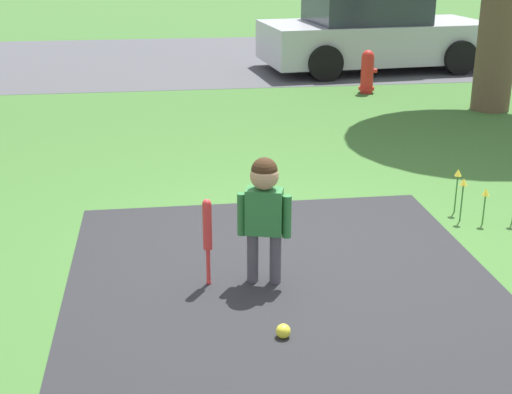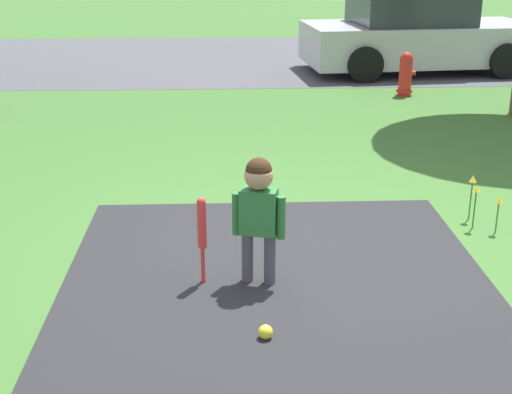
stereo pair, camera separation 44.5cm
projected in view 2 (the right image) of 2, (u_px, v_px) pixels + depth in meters
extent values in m
plane|color=#3D6B2D|center=(307.00, 248.00, 5.43)|extent=(60.00, 60.00, 0.00)
cube|color=#4C4C51|center=(256.00, 58.00, 13.93)|extent=(40.00, 6.00, 0.01)
cylinder|color=#4C4751|center=(247.00, 257.00, 4.85)|extent=(0.08, 0.08, 0.36)
cylinder|color=#4C4751|center=(270.00, 259.00, 4.82)|extent=(0.08, 0.08, 0.36)
cube|color=#2D7238|center=(259.00, 212.00, 4.72)|extent=(0.27, 0.20, 0.31)
cylinder|color=#2D7238|center=(237.00, 214.00, 4.76)|extent=(0.06, 0.06, 0.29)
cylinder|color=#2D7238|center=(281.00, 218.00, 4.70)|extent=(0.06, 0.06, 0.29)
sphere|color=tan|center=(259.00, 176.00, 4.63)|extent=(0.19, 0.19, 0.19)
sphere|color=#382314|center=(259.00, 171.00, 4.62)|extent=(0.18, 0.18, 0.18)
sphere|color=red|center=(203.00, 280.00, 4.89)|extent=(0.03, 0.03, 0.03)
cylinder|color=red|center=(203.00, 265.00, 4.85)|extent=(0.03, 0.03, 0.27)
cylinder|color=red|center=(202.00, 224.00, 4.75)|extent=(0.06, 0.06, 0.33)
sphere|color=red|center=(201.00, 202.00, 4.69)|extent=(0.06, 0.06, 0.06)
sphere|color=yellow|center=(266.00, 332.00, 4.19)|extent=(0.09, 0.09, 0.09)
cylinder|color=red|center=(405.00, 77.00, 10.57)|extent=(0.19, 0.19, 0.56)
sphere|color=red|center=(407.00, 58.00, 10.47)|extent=(0.18, 0.18, 0.18)
cylinder|color=red|center=(404.00, 91.00, 10.64)|extent=(0.24, 0.24, 0.04)
cylinder|color=red|center=(413.00, 73.00, 10.55)|extent=(0.09, 0.07, 0.07)
cube|color=#B7B7BC|center=(418.00, 43.00, 12.42)|extent=(4.06, 2.14, 0.66)
cube|color=#2D333D|center=(410.00, 9.00, 12.19)|extent=(2.02, 1.73, 0.50)
cylinder|color=black|center=(462.00, 46.00, 13.48)|extent=(0.60, 0.24, 0.58)
cylinder|color=black|center=(506.00, 61.00, 11.82)|extent=(0.60, 0.24, 0.58)
cylinder|color=black|center=(338.00, 49.00, 13.15)|extent=(0.60, 0.24, 0.58)
cylinder|color=black|center=(365.00, 65.00, 11.50)|extent=(0.60, 0.24, 0.58)
cylinder|color=#38702D|center=(497.00, 218.00, 5.68)|extent=(0.01, 0.01, 0.25)
cone|color=yellow|center=(499.00, 199.00, 5.62)|extent=(0.06, 0.06, 0.06)
cylinder|color=#38702D|center=(471.00, 201.00, 5.93)|extent=(0.01, 0.01, 0.33)
cone|color=yellow|center=(473.00, 179.00, 5.87)|extent=(0.06, 0.06, 0.06)
cylinder|color=#38702D|center=(474.00, 210.00, 5.75)|extent=(0.01, 0.01, 0.32)
cone|color=yellow|center=(477.00, 188.00, 5.68)|extent=(0.06, 0.06, 0.06)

